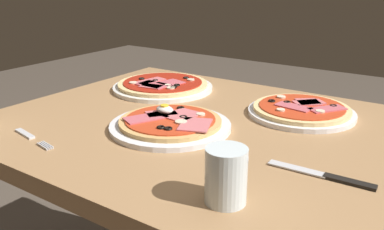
{
  "coord_description": "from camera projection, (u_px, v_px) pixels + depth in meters",
  "views": [
    {
      "loc": [
        0.47,
        -0.81,
        1.09
      ],
      "look_at": [
        -0.05,
        -0.04,
        0.77
      ],
      "focal_mm": 39.06,
      "sensor_mm": 36.0,
      "label": 1
    }
  ],
  "objects": [
    {
      "name": "water_glass_far",
      "position": [
        226.0,
        179.0,
        0.66
      ],
      "size": [
        0.07,
        0.07,
        0.09
      ],
      "color": "silver",
      "rests_on": "dining_table"
    },
    {
      "name": "pizza_across_right",
      "position": [
        302.0,
        110.0,
        1.08
      ],
      "size": [
        0.27,
        0.27,
        0.03
      ],
      "color": "white",
      "rests_on": "dining_table"
    },
    {
      "name": "pizza_foreground",
      "position": [
        170.0,
        123.0,
        0.98
      ],
      "size": [
        0.29,
        0.29,
        0.05
      ],
      "color": "white",
      "rests_on": "dining_table"
    },
    {
      "name": "pizza_across_left",
      "position": [
        163.0,
        86.0,
        1.31
      ],
      "size": [
        0.31,
        0.31,
        0.03
      ],
      "color": "white",
      "rests_on": "dining_table"
    },
    {
      "name": "fork",
      "position": [
        30.0,
        137.0,
        0.93
      ],
      "size": [
        0.16,
        0.04,
        0.0
      ],
      "color": "silver",
      "rests_on": "dining_table"
    },
    {
      "name": "dining_table",
      "position": [
        219.0,
        172.0,
        1.04
      ],
      "size": [
        1.12,
        0.82,
        0.74
      ],
      "color": "#9E754C",
      "rests_on": "ground"
    },
    {
      "name": "knife",
      "position": [
        327.0,
        176.0,
        0.75
      ],
      "size": [
        0.2,
        0.02,
        0.01
      ],
      "color": "silver",
      "rests_on": "dining_table"
    }
  ]
}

